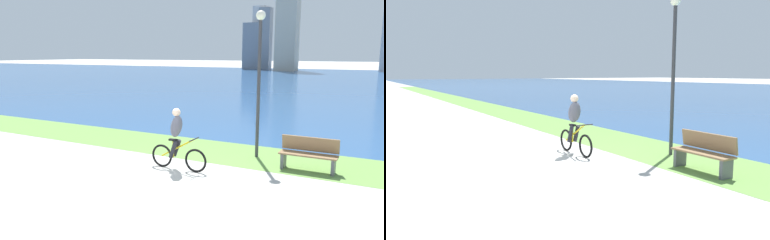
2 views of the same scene
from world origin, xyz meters
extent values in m
plane|color=#B2AFA8|center=(0.00, 0.00, 0.00)|extent=(300.00, 300.00, 0.00)
cube|color=#6B9947|center=(0.00, 3.33, 0.00)|extent=(120.00, 2.59, 0.01)
cube|color=#2D568C|center=(0.00, 38.06, 0.00)|extent=(300.00, 66.85, 0.00)
torus|color=black|center=(0.54, 1.10, 0.32)|extent=(0.64, 0.06, 0.64)
torus|color=black|center=(-0.51, 1.10, 0.32)|extent=(0.64, 0.06, 0.64)
cylinder|color=gold|center=(-0.01, 1.10, 0.60)|extent=(1.02, 0.04, 0.61)
cylinder|color=gold|center=(-0.15, 1.10, 0.55)|extent=(0.04, 0.04, 0.47)
cube|color=black|center=(-0.15, 1.10, 0.81)|extent=(0.24, 0.10, 0.05)
cylinder|color=black|center=(0.49, 1.10, 0.89)|extent=(0.03, 0.52, 0.03)
ellipsoid|color=#595966|center=(-0.04, 1.10, 1.19)|extent=(0.40, 0.36, 0.65)
sphere|color=beige|center=(-0.04, 1.10, 1.57)|extent=(0.22, 0.22, 0.22)
cylinder|color=#26262D|center=(-0.09, 1.20, 0.57)|extent=(0.27, 0.11, 0.49)
cylinder|color=#26262D|center=(-0.09, 1.00, 0.57)|extent=(0.27, 0.11, 0.49)
cube|color=olive|center=(3.12, 2.61, 0.45)|extent=(1.50, 0.45, 0.04)
cube|color=olive|center=(3.12, 2.81, 0.70)|extent=(1.50, 0.11, 0.40)
cube|color=#595960|center=(3.77, 2.61, 0.23)|extent=(0.08, 0.37, 0.45)
cube|color=#595960|center=(2.47, 2.61, 0.23)|extent=(0.08, 0.37, 0.45)
cylinder|color=#38383D|center=(1.46, 3.33, 2.04)|extent=(0.10, 0.10, 4.07)
sphere|color=white|center=(1.46, 3.33, 4.17)|extent=(0.28, 0.28, 0.28)
cube|color=slate|center=(-19.94, 65.70, 4.52)|extent=(3.82, 3.94, 9.05)
cube|color=#B7B7BC|center=(-18.92, 66.75, 6.13)|extent=(2.71, 3.90, 12.25)
cube|color=slate|center=(-17.56, 64.80, 5.89)|extent=(2.26, 2.12, 11.78)
cube|color=#ADA899|center=(-12.29, 60.65, 9.61)|extent=(3.68, 3.01, 19.21)
cube|color=#ADA899|center=(-12.09, 62.86, 12.29)|extent=(2.50, 2.87, 24.58)
camera|label=1|loc=(4.93, -7.29, 3.10)|focal=34.91mm
camera|label=2|loc=(8.50, -4.03, 2.25)|focal=33.67mm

